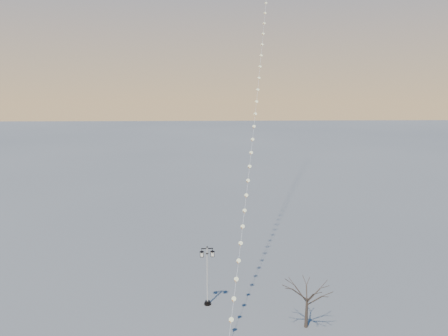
{
  "coord_description": "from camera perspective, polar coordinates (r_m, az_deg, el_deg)",
  "views": [
    {
      "loc": [
        -0.23,
        -25.84,
        16.75
      ],
      "look_at": [
        0.74,
        6.29,
        10.03
      ],
      "focal_mm": 34.02,
      "sensor_mm": 36.0,
      "label": 1
    }
  ],
  "objects": [
    {
      "name": "street_lamp",
      "position": [
        32.64,
        -2.25,
        -13.88
      ],
      "size": [
        1.19,
        0.52,
        4.7
      ],
      "rotation": [
        0.0,
        0.0,
        0.04
      ],
      "color": "black",
      "rests_on": "ground"
    },
    {
      "name": "kite_train",
      "position": [
        48.06,
        5.09,
        18.87
      ],
      "size": [
        9.47,
        46.61,
        45.56
      ],
      "rotation": [
        0.0,
        0.0,
        -0.3
      ],
      "color": "black",
      "rests_on": "ground"
    },
    {
      "name": "ground",
      "position": [
        30.79,
        -1.1,
        -21.14
      ],
      "size": [
        300.0,
        300.0,
        0.0
      ],
      "primitive_type": "plane",
      "color": "#545655",
      "rests_on": "ground"
    },
    {
      "name": "bare_tree",
      "position": [
        30.41,
        11.16,
        -15.83
      ],
      "size": [
        2.39,
        2.39,
        3.96
      ],
      "rotation": [
        0.0,
        0.0,
        0.4
      ],
      "color": "#392D24",
      "rests_on": "ground"
    }
  ]
}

